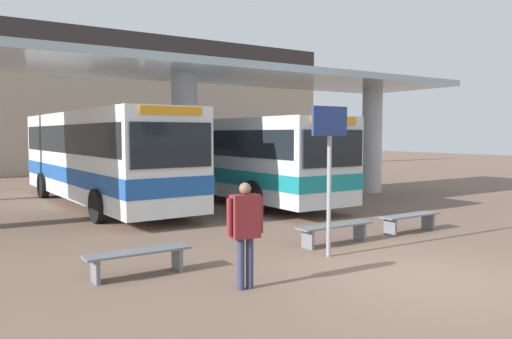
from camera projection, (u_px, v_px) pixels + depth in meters
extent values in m
plane|color=#755B4C|center=(421.00, 277.00, 8.83)|extent=(100.00, 100.00, 0.00)
cube|color=tan|center=(64.00, 100.00, 31.17)|extent=(40.00, 0.50, 9.35)
cube|color=#332D2D|center=(62.00, 42.00, 30.91)|extent=(40.00, 0.58, 2.24)
cylinder|color=silver|center=(185.00, 142.00, 16.74)|extent=(0.85, 0.85, 4.52)
cylinder|color=silver|center=(372.00, 140.00, 21.62)|extent=(0.85, 0.85, 4.52)
cube|color=#9EB2BC|center=(184.00, 70.00, 16.57)|extent=(22.79, 5.01, 0.24)
cube|color=white|center=(100.00, 155.00, 17.81)|extent=(2.87, 11.86, 2.96)
cube|color=black|center=(99.00, 139.00, 17.77)|extent=(2.90, 11.39, 0.95)
cube|color=#1E519E|center=(100.00, 173.00, 17.85)|extent=(2.91, 11.91, 0.53)
cube|color=black|center=(172.00, 145.00, 12.94)|extent=(2.30, 0.13, 1.19)
cube|color=orange|center=(172.00, 110.00, 12.88)|extent=(1.75, 0.10, 0.22)
cylinder|color=black|center=(98.00, 206.00, 14.20)|extent=(0.31, 1.00, 0.99)
cylinder|color=black|center=(178.00, 199.00, 15.64)|extent=(0.31, 1.00, 0.99)
cylinder|color=black|center=(43.00, 185.00, 19.83)|extent=(0.31, 1.00, 0.99)
cylinder|color=black|center=(105.00, 182.00, 21.26)|extent=(0.31, 1.00, 0.99)
cube|color=silver|center=(227.00, 155.00, 19.46)|extent=(2.59, 12.06, 2.72)
cube|color=black|center=(227.00, 142.00, 19.42)|extent=(2.63, 11.58, 0.87)
cube|color=teal|center=(227.00, 171.00, 19.50)|extent=(2.63, 12.10, 0.49)
cube|color=black|center=(333.00, 149.00, 14.42)|extent=(2.28, 0.08, 1.09)
cube|color=orange|center=(334.00, 120.00, 14.36)|extent=(1.74, 0.07, 0.22)
cylinder|color=black|center=(254.00, 197.00, 15.76)|extent=(0.29, 1.08, 1.08)
cylinder|color=black|center=(314.00, 192.00, 17.14)|extent=(0.29, 1.08, 1.08)
cylinder|color=black|center=(164.00, 180.00, 21.59)|extent=(0.29, 1.08, 1.08)
cylinder|color=black|center=(214.00, 177.00, 22.97)|extent=(0.29, 1.08, 1.08)
cube|color=slate|center=(335.00, 225.00, 11.45)|extent=(2.00, 0.44, 0.04)
cube|color=slate|center=(308.00, 239.00, 11.03)|extent=(0.07, 0.37, 0.42)
cube|color=slate|center=(360.00, 231.00, 11.91)|extent=(0.07, 0.37, 0.42)
cube|color=slate|center=(138.00, 252.00, 8.88)|extent=(1.89, 0.44, 0.04)
cube|color=slate|center=(95.00, 271.00, 8.48)|extent=(0.07, 0.37, 0.42)
cube|color=slate|center=(177.00, 259.00, 9.31)|extent=(0.07, 0.37, 0.42)
cube|color=slate|center=(410.00, 215.00, 12.87)|extent=(1.83, 0.44, 0.04)
cube|color=slate|center=(390.00, 227.00, 12.49)|extent=(0.07, 0.37, 0.42)
cube|color=slate|center=(428.00, 221.00, 13.29)|extent=(0.07, 0.37, 0.42)
cylinder|color=gray|center=(329.00, 197.00, 10.25)|extent=(0.09, 0.09, 2.50)
cube|color=navy|center=(330.00, 121.00, 10.14)|extent=(0.90, 0.06, 0.60)
cylinder|color=#333856|center=(241.00, 264.00, 8.11)|extent=(0.14, 0.14, 0.85)
cylinder|color=#333856|center=(250.00, 263.00, 8.18)|extent=(0.14, 0.14, 0.85)
cube|color=maroon|center=(245.00, 216.00, 8.09)|extent=(0.49, 0.31, 0.71)
sphere|color=#89664C|center=(245.00, 189.00, 8.06)|extent=(0.19, 0.19, 0.19)
cylinder|color=maroon|center=(229.00, 217.00, 7.97)|extent=(0.10, 0.10, 0.60)
cylinder|color=maroon|center=(260.00, 215.00, 8.21)|extent=(0.10, 0.10, 0.60)
cube|color=silver|center=(214.00, 159.00, 34.13)|extent=(4.51, 1.89, 1.18)
cube|color=#1E2328|center=(214.00, 145.00, 34.06)|extent=(2.50, 1.68, 0.65)
cylinder|color=black|center=(224.00, 165.00, 35.66)|extent=(0.70, 0.25, 0.69)
cylinder|color=black|center=(238.00, 166.00, 34.26)|extent=(0.70, 0.25, 0.69)
cylinder|color=black|center=(190.00, 166.00, 34.07)|extent=(0.70, 0.25, 0.69)
cylinder|color=black|center=(203.00, 167.00, 32.66)|extent=(0.70, 0.25, 0.69)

